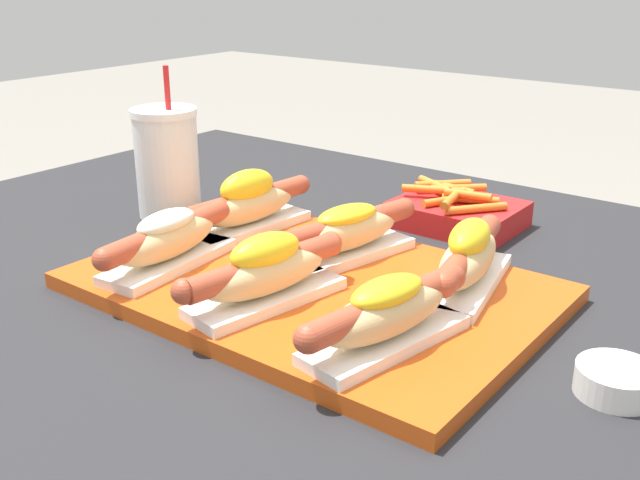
{
  "coord_description": "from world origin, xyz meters",
  "views": [
    {
      "loc": [
        0.47,
        -0.68,
        1.05
      ],
      "look_at": [
        -0.0,
        -0.06,
        0.76
      ],
      "focal_mm": 42.0,
      "sensor_mm": 36.0,
      "label": 1
    }
  ],
  "objects_px": {
    "hot_dog_0": "(168,240)",
    "hot_dog_3": "(250,203)",
    "sauce_bowl": "(617,379)",
    "drink_cup": "(167,162)",
    "fries_basket": "(457,212)",
    "serving_tray": "(309,286)",
    "hot_dog_1": "(263,271)",
    "hot_dog_4": "(349,231)",
    "hot_dog_5": "(468,258)",
    "hot_dog_2": "(386,313)"
  },
  "relations": [
    {
      "from": "hot_dog_2",
      "to": "fries_basket",
      "type": "height_order",
      "value": "hot_dog_2"
    },
    {
      "from": "hot_dog_2",
      "to": "hot_dog_4",
      "type": "height_order",
      "value": "hot_dog_2"
    },
    {
      "from": "hot_dog_3",
      "to": "drink_cup",
      "type": "xyz_separation_m",
      "value": [
        -0.17,
        0.01,
        0.02
      ]
    },
    {
      "from": "drink_cup",
      "to": "hot_dog_4",
      "type": "bearing_deg",
      "value": -2.5
    },
    {
      "from": "hot_dog_1",
      "to": "hot_dog_3",
      "type": "relative_size",
      "value": 0.99
    },
    {
      "from": "drink_cup",
      "to": "hot_dog_3",
      "type": "bearing_deg",
      "value": -4.59
    },
    {
      "from": "hot_dog_4",
      "to": "sauce_bowl",
      "type": "bearing_deg",
      "value": -13.38
    },
    {
      "from": "serving_tray",
      "to": "hot_dog_0",
      "type": "distance_m",
      "value": 0.17
    },
    {
      "from": "serving_tray",
      "to": "hot_dog_1",
      "type": "relative_size",
      "value": 2.38
    },
    {
      "from": "hot_dog_2",
      "to": "drink_cup",
      "type": "bearing_deg",
      "value": 160.45
    },
    {
      "from": "hot_dog_4",
      "to": "sauce_bowl",
      "type": "xyz_separation_m",
      "value": [
        0.34,
        -0.08,
        -0.04
      ]
    },
    {
      "from": "hot_dog_3",
      "to": "sauce_bowl",
      "type": "bearing_deg",
      "value": -9.29
    },
    {
      "from": "hot_dog_0",
      "to": "sauce_bowl",
      "type": "xyz_separation_m",
      "value": [
        0.49,
        0.07,
        -0.04
      ]
    },
    {
      "from": "serving_tray",
      "to": "hot_dog_2",
      "type": "xyz_separation_m",
      "value": [
        0.15,
        -0.08,
        0.04
      ]
    },
    {
      "from": "hot_dog_1",
      "to": "hot_dog_5",
      "type": "distance_m",
      "value": 0.22
    },
    {
      "from": "sauce_bowl",
      "to": "fries_basket",
      "type": "distance_m",
      "value": 0.44
    },
    {
      "from": "hot_dog_0",
      "to": "hot_dog_4",
      "type": "relative_size",
      "value": 1.02
    },
    {
      "from": "serving_tray",
      "to": "hot_dog_1",
      "type": "xyz_separation_m",
      "value": [
        0.0,
        -0.08,
        0.04
      ]
    },
    {
      "from": "serving_tray",
      "to": "drink_cup",
      "type": "xyz_separation_m",
      "value": [
        -0.33,
        0.09,
        0.07
      ]
    },
    {
      "from": "hot_dog_1",
      "to": "hot_dog_5",
      "type": "bearing_deg",
      "value": 47.05
    },
    {
      "from": "hot_dog_2",
      "to": "drink_cup",
      "type": "relative_size",
      "value": 0.98
    },
    {
      "from": "hot_dog_1",
      "to": "hot_dog_2",
      "type": "height_order",
      "value": "hot_dog_1"
    },
    {
      "from": "sauce_bowl",
      "to": "drink_cup",
      "type": "bearing_deg",
      "value": 171.9
    },
    {
      "from": "hot_dog_0",
      "to": "hot_dog_5",
      "type": "bearing_deg",
      "value": 27.39
    },
    {
      "from": "hot_dog_2",
      "to": "hot_dog_3",
      "type": "xyz_separation_m",
      "value": [
        -0.31,
        0.16,
        0.0
      ]
    },
    {
      "from": "hot_dog_0",
      "to": "hot_dog_4",
      "type": "xyz_separation_m",
      "value": [
        0.15,
        0.15,
        -0.0
      ]
    },
    {
      "from": "hot_dog_3",
      "to": "hot_dog_1",
      "type": "bearing_deg",
      "value": -44.0
    },
    {
      "from": "hot_dog_0",
      "to": "hot_dog_2",
      "type": "bearing_deg",
      "value": -1.45
    },
    {
      "from": "hot_dog_0",
      "to": "sauce_bowl",
      "type": "relative_size",
      "value": 3.04
    },
    {
      "from": "serving_tray",
      "to": "hot_dog_5",
      "type": "relative_size",
      "value": 2.39
    },
    {
      "from": "hot_dog_2",
      "to": "fries_basket",
      "type": "distance_m",
      "value": 0.4
    },
    {
      "from": "hot_dog_2",
      "to": "hot_dog_5",
      "type": "xyz_separation_m",
      "value": [
        -0.0,
        0.16,
        0.0
      ]
    },
    {
      "from": "hot_dog_0",
      "to": "fries_basket",
      "type": "height_order",
      "value": "hot_dog_0"
    },
    {
      "from": "hot_dog_2",
      "to": "hot_dog_5",
      "type": "bearing_deg",
      "value": 90.51
    },
    {
      "from": "hot_dog_3",
      "to": "hot_dog_2",
      "type": "bearing_deg",
      "value": -26.85
    },
    {
      "from": "hot_dog_0",
      "to": "hot_dog_3",
      "type": "xyz_separation_m",
      "value": [
        -0.01,
        0.15,
        0.0
      ]
    },
    {
      "from": "drink_cup",
      "to": "hot_dog_1",
      "type": "bearing_deg",
      "value": -26.97
    },
    {
      "from": "serving_tray",
      "to": "fries_basket",
      "type": "bearing_deg",
      "value": 85.45
    },
    {
      "from": "hot_dog_4",
      "to": "hot_dog_1",
      "type": "bearing_deg",
      "value": -88.84
    },
    {
      "from": "serving_tray",
      "to": "drink_cup",
      "type": "bearing_deg",
      "value": 164.29
    },
    {
      "from": "hot_dog_1",
      "to": "hot_dog_4",
      "type": "height_order",
      "value": "hot_dog_1"
    },
    {
      "from": "hot_dog_5",
      "to": "hot_dog_4",
      "type": "bearing_deg",
      "value": -177.87
    },
    {
      "from": "hot_dog_0",
      "to": "hot_dog_4",
      "type": "bearing_deg",
      "value": 45.48
    },
    {
      "from": "hot_dog_2",
      "to": "hot_dog_0",
      "type": "bearing_deg",
      "value": 178.55
    },
    {
      "from": "hot_dog_1",
      "to": "fries_basket",
      "type": "distance_m",
      "value": 0.38
    },
    {
      "from": "hot_dog_2",
      "to": "hot_dog_4",
      "type": "relative_size",
      "value": 1.01
    },
    {
      "from": "sauce_bowl",
      "to": "hot_dog_5",
      "type": "bearing_deg",
      "value": 155.21
    },
    {
      "from": "hot_dog_4",
      "to": "hot_dog_5",
      "type": "relative_size",
      "value": 1.0
    },
    {
      "from": "hot_dog_2",
      "to": "hot_dog_5",
      "type": "height_order",
      "value": "hot_dog_5"
    },
    {
      "from": "serving_tray",
      "to": "fries_basket",
      "type": "distance_m",
      "value": 0.31
    }
  ]
}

